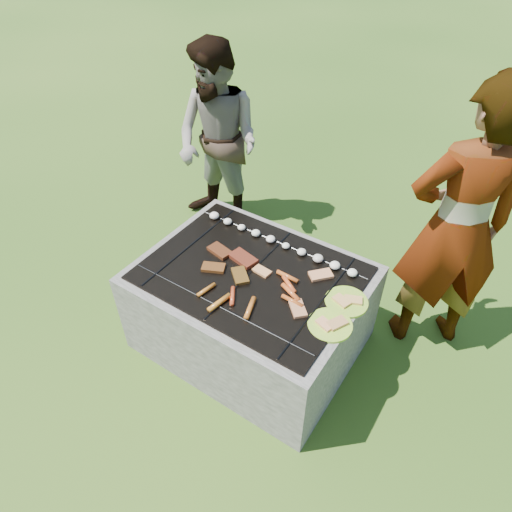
{
  "coord_description": "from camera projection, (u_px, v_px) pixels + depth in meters",
  "views": [
    {
      "loc": [
        1.1,
        -1.6,
        2.42
      ],
      "look_at": [
        0.0,
        0.05,
        0.7
      ],
      "focal_mm": 32.0,
      "sensor_mm": 36.0,
      "label": 1
    }
  ],
  "objects": [
    {
      "name": "bread_on_grate",
      "position": [
        300.0,
        286.0,
        2.55
      ],
      "size": [
        0.44,
        0.44,
        0.02
      ],
      "color": "tan",
      "rests_on": "fire_pit"
    },
    {
      "name": "cook",
      "position": [
        457.0,
        229.0,
        2.53
      ],
      "size": [
        0.76,
        0.71,
        1.75
      ],
      "primitive_type": "imported",
      "rotation": [
        0.0,
        0.0,
        3.77
      ],
      "color": "#A09386",
      "rests_on": "ground"
    },
    {
      "name": "plate_far",
      "position": [
        346.0,
        302.0,
        2.47
      ],
      "size": [
        0.25,
        0.25,
        0.03
      ],
      "color": "yellow",
      "rests_on": "fire_pit"
    },
    {
      "name": "plate_near",
      "position": [
        330.0,
        325.0,
        2.35
      ],
      "size": [
        0.25,
        0.25,
        0.03
      ],
      "color": "#D7ED38",
      "rests_on": "fire_pit"
    },
    {
      "name": "bystander",
      "position": [
        218.0,
        143.0,
        3.55
      ],
      "size": [
        0.78,
        0.63,
        1.52
      ],
      "primitive_type": "imported",
      "rotation": [
        0.0,
        0.0,
        -0.08
      ],
      "color": "#AA9E8E",
      "rests_on": "ground"
    },
    {
      "name": "lawn",
      "position": [
        252.0,
        339.0,
        3.05
      ],
      "size": [
        60.0,
        60.0,
        0.0
      ],
      "primitive_type": "plane",
      "color": "#224812",
      "rests_on": "ground"
    },
    {
      "name": "sausages",
      "position": [
        259.0,
        294.0,
        2.49
      ],
      "size": [
        0.53,
        0.48,
        0.03
      ],
      "color": "orange",
      "rests_on": "fire_pit"
    },
    {
      "name": "pork_slabs",
      "position": [
        231.0,
        261.0,
        2.7
      ],
      "size": [
        0.39,
        0.29,
        0.02
      ],
      "color": "maroon",
      "rests_on": "fire_pit"
    },
    {
      "name": "fire_pit",
      "position": [
        252.0,
        310.0,
        2.86
      ],
      "size": [
        1.3,
        1.0,
        0.62
      ],
      "color": "gray",
      "rests_on": "ground"
    },
    {
      "name": "mushrooms",
      "position": [
        280.0,
        243.0,
        2.82
      ],
      "size": [
        1.06,
        0.06,
        0.04
      ],
      "color": "white",
      "rests_on": "fire_pit"
    }
  ]
}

